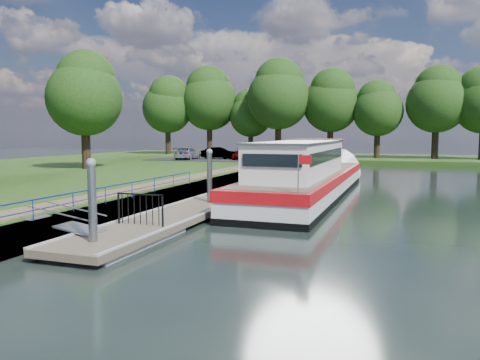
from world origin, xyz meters
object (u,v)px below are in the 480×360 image
(barge, at_px, (310,177))
(car_a, at_px, (243,154))
(car_d, at_px, (241,153))
(car_c, at_px, (187,153))
(car_b, at_px, (219,153))
(pontoon, at_px, (240,194))

(barge, distance_m, car_a, 23.98)
(car_a, distance_m, car_d, 4.17)
(car_c, height_order, car_d, car_c)
(car_b, relative_size, car_d, 0.96)
(barge, height_order, car_a, barge)
(car_c, bearing_deg, pontoon, 116.17)
(barge, distance_m, car_b, 25.72)
(pontoon, xyz_separation_m, car_d, (-9.45, 27.12, 1.22))
(pontoon, distance_m, car_c, 25.89)
(car_b, xyz_separation_m, car_c, (-3.06, -1.69, 0.01))
(pontoon, height_order, car_a, car_a)
(pontoon, distance_m, barge, 4.32)
(car_b, bearing_deg, car_c, 123.54)
(car_a, bearing_deg, car_c, -163.61)
(barge, bearing_deg, pontoon, -148.44)
(car_a, height_order, car_d, car_a)
(pontoon, bearing_deg, car_b, 114.87)
(car_a, height_order, car_c, car_c)
(car_d, bearing_deg, barge, -58.07)
(pontoon, relative_size, car_d, 7.38)
(car_a, bearing_deg, pontoon, -68.60)
(car_b, height_order, car_d, car_b)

